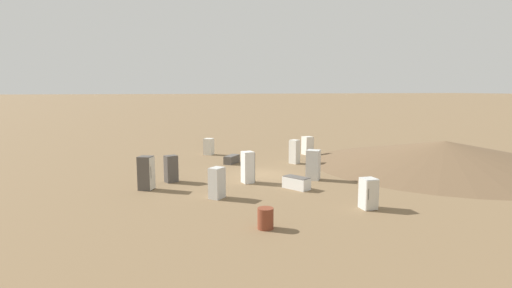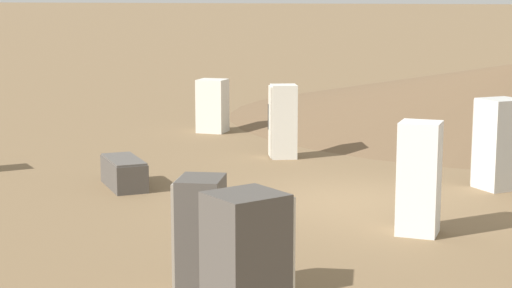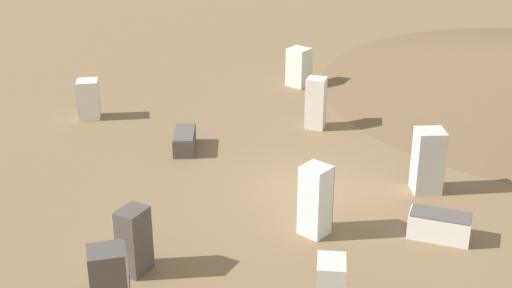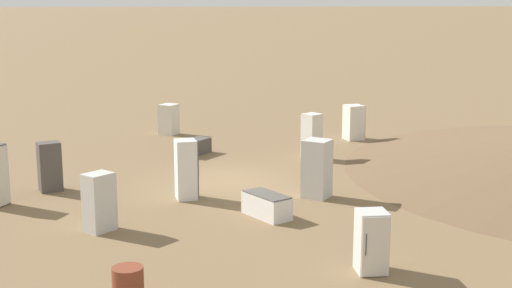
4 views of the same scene
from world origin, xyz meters
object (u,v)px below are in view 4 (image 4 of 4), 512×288
Objects in this scene: discarded_fridge_0 at (354,122)px; discarded_fridge_4 at (372,242)px; discarded_fridge_1 at (312,136)px; rusty_barrel at (128,287)px; discarded_fridge_3 at (50,167)px; discarded_fridge_6 at (99,202)px; discarded_fridge_5 at (194,147)px; discarded_fridge_7 at (169,119)px; discarded_fridge_9 at (186,169)px; discarded_fridge_2 at (317,169)px; discarded_fridge_10 at (267,205)px.

discarded_fridge_0 is 15.94m from discarded_fridge_4.
discarded_fridge_4 is at bearing -128.46° from discarded_fridge_1.
discarded_fridge_1 is 2.11× the size of rusty_barrel.
discarded_fridge_6 is at bearing -86.53° from discarded_fridge_3.
discarded_fridge_5 is at bearing -84.24° from discarded_fridge_0.
rusty_barrel is (18.98, -1.52, -0.28)m from discarded_fridge_7.
discarded_fridge_1 is 7.19m from discarded_fridge_9.
discarded_fridge_3 is (-2.12, -8.50, -0.12)m from discarded_fridge_2.
discarded_fridge_1 is at bearing 126.52° from discarded_fridge_9.
discarded_fridge_0 is 1.10× the size of discarded_fridge_7.
discarded_fridge_7 is at bearing -108.50° from discarded_fridge_10.
discarded_fridge_0 is at bearing -146.79° from discarded_fridge_10.
discarded_fridge_7 is (-17.91, -4.01, -0.02)m from discarded_fridge_4.
discarded_fridge_3 is at bearing -117.48° from discarded_fridge_9.
discarded_fridge_0 is at bearing 105.36° from discarded_fridge_2.
discarded_fridge_7 is (-2.53, -8.17, -0.07)m from discarded_fridge_0.
discarded_fridge_1 reaches higher than discarded_fridge_7.
discarded_fridge_5 is (-4.85, 5.08, -0.51)m from discarded_fridge_3.
discarded_fridge_1 is 10.97m from discarded_fridge_6.
discarded_fridge_7 reaches higher than rusty_barrel.
discarded_fridge_4 reaches higher than discarded_fridge_7.
discarded_fridge_9 is at bearing -53.05° from discarded_fridge_0.
discarded_fridge_0 is at bearing 95.00° from discarded_fridge_6.
discarded_fridge_6 is 4.76m from discarded_fridge_10.
discarded_fridge_4 reaches higher than discarded_fridge_5.
discarded_fridge_7 is (-11.54, -4.27, -0.23)m from discarded_fridge_2.
discarded_fridge_4 is (15.39, -4.16, -0.05)m from discarded_fridge_0.
discarded_fridge_3 is 1.16× the size of discarded_fridge_7.
rusty_barrel is (5.65, -3.86, 0.09)m from discarded_fridge_10.
discarded_fridge_5 is at bearing 129.30° from discarded_fridge_1.
discarded_fridge_5 is 6.56m from discarded_fridge_9.
discarded_fridge_1 is at bearing -47.85° from discarded_fridge_0.
rusty_barrel is at bearing 12.95° from discarded_fridge_4.
discarded_fridge_4 is 5.64m from rusty_barrel.
discarded_fridge_0 is 0.92× the size of discarded_fridge_10.
discarded_fridge_7 is at bearing -38.58° from discarded_fridge_5.
discarded_fridge_7 is 1.64× the size of rusty_barrel.
discarded_fridge_1 is (3.58, -2.80, 0.13)m from discarded_fridge_0.
discarded_fridge_4 is (8.49, 8.24, -0.09)m from discarded_fridge_3.
discarded_fridge_2 is 7.04m from discarded_fridge_6.
discarded_fridge_7 is (-13.88, 2.37, -0.10)m from discarded_fridge_6.
discarded_fridge_10 is at bearing 36.73° from discarded_fridge_9.
discarded_fridge_6 is 1.88× the size of rusty_barrel.
discarded_fridge_10 is at bearing -136.07° from discarded_fridge_7.
discarded_fridge_1 is 1.07× the size of discarded_fridge_10.
discarded_fridge_2 is at bearing -165.50° from discarded_fridge_10.
rusty_barrel is (7.93, -1.68, -0.52)m from discarded_fridge_9.
discarded_fridge_3 is 11.84m from discarded_fridge_4.
discarded_fridge_7 is (-6.11, -5.37, -0.20)m from discarded_fridge_1.
discarded_fridge_0 is 14.19m from discarded_fridge_3.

